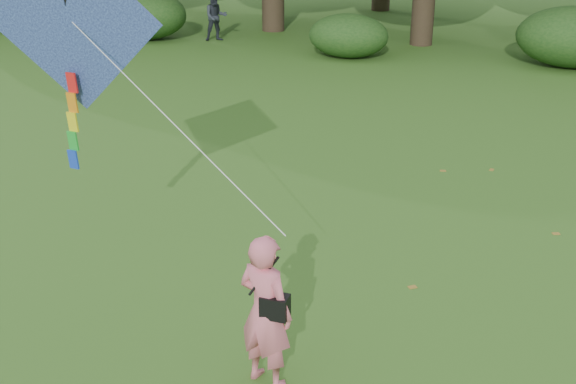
% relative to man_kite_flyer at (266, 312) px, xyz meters
% --- Properties ---
extents(man_kite_flyer, '(0.78, 0.63, 1.84)m').
position_rel_man_kite_flyer_xyz_m(man_kite_flyer, '(0.00, 0.00, 0.00)').
color(man_kite_flyer, '#E66C7E').
rests_on(man_kite_flyer, ground).
extents(bystander_left, '(1.08, 1.03, 1.75)m').
position_rel_man_kite_flyer_xyz_m(bystander_left, '(-8.55, 18.34, -0.04)').
color(bystander_left, '#282C36').
rests_on(bystander_left, ground).
extents(crossbody_bag, '(0.43, 0.20, 0.72)m').
position_rel_man_kite_flyer_xyz_m(crossbody_bag, '(0.12, -0.03, 0.12)').
color(crossbody_bag, black).
rests_on(crossbody_bag, ground).
extents(flying_kite, '(4.34, 1.63, 3.11)m').
position_rel_man_kite_flyer_xyz_m(flying_kite, '(-2.91, 1.24, 2.74)').
color(flying_kite, '#235D98').
rests_on(flying_kite, ground).
extents(shrub_band, '(39.15, 3.22, 1.88)m').
position_rel_man_kite_flyer_xyz_m(shrub_band, '(0.04, 17.58, -0.06)').
color(shrub_band, '#264919').
rests_on(shrub_band, ground).
extents(fallen_leaves, '(9.16, 10.30, 0.01)m').
position_rel_man_kite_flyer_xyz_m(fallen_leaves, '(2.37, 2.57, -0.92)').
color(fallen_leaves, olive).
rests_on(fallen_leaves, ground).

